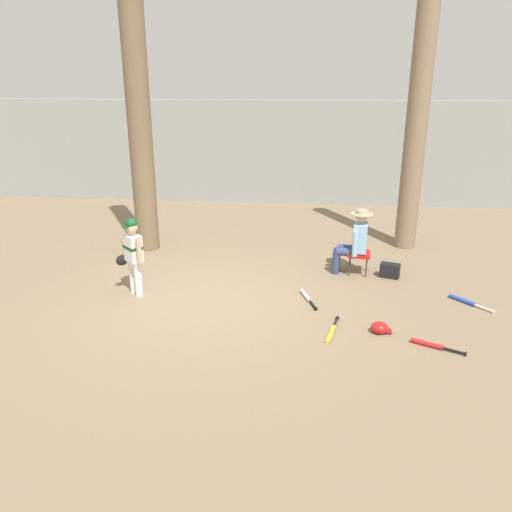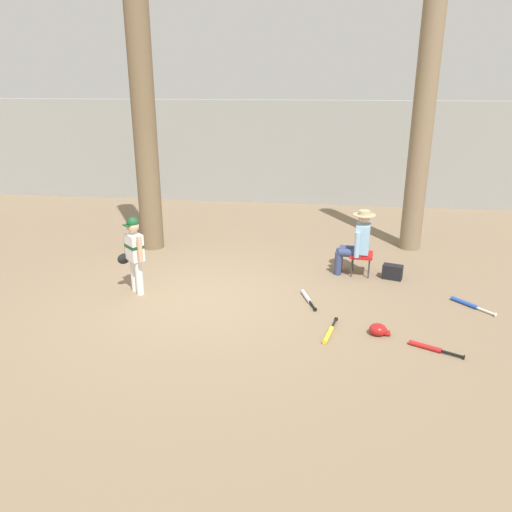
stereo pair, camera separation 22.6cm
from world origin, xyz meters
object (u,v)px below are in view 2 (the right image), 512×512
object	(u,v)px
bat_blue_youth	(468,304)
bat_yellow_trainer	(329,333)
tree_behind_spectator	(422,131)
seated_spectator	(357,241)
handbag_beside_stool	(392,272)
bat_red_barrel	(429,348)
batting_helmet_red	(378,330)
tree_near_player	(144,116)
young_ballplayer	(134,250)
folding_stool	(361,256)
bat_aluminum_silver	(307,298)

from	to	relation	value
bat_blue_youth	bat_yellow_trainer	xyz separation A→B (m)	(-2.16, -1.27, 0.00)
bat_blue_youth	tree_behind_spectator	bearing A→B (deg)	99.56
seated_spectator	handbag_beside_stool	xyz separation A→B (m)	(0.65, -0.15, -0.51)
bat_red_barrel	batting_helmet_red	world-z (taller)	batting_helmet_red
bat_red_barrel	batting_helmet_red	bearing A→B (deg)	151.61
bat_blue_youth	batting_helmet_red	xyz separation A→B (m)	(-1.48, -1.15, 0.04)
tree_near_player	handbag_beside_stool	size ratio (longest dim) A/B	18.14
seated_spectator	bat_blue_youth	size ratio (longest dim) A/B	2.00
tree_behind_spectator	handbag_beside_stool	distance (m)	2.99
tree_behind_spectator	seated_spectator	world-z (taller)	tree_behind_spectator
bat_blue_youth	seated_spectator	bearing A→B (deg)	145.73
bat_yellow_trainer	bat_red_barrel	distance (m)	1.33
young_ballplayer	bat_blue_youth	xyz separation A→B (m)	(5.35, 0.20, -0.71)
folding_stool	batting_helmet_red	xyz separation A→B (m)	(0.12, -2.30, -0.29)
folding_stool	batting_helmet_red	world-z (taller)	folding_stool
batting_helmet_red	bat_blue_youth	bearing A→B (deg)	37.79
bat_aluminum_silver	bat_red_barrel	xyz separation A→B (m)	(1.67, -1.39, 0.00)
tree_near_player	folding_stool	xyz separation A→B (m)	(4.28, -1.03, -2.33)
tree_near_player	handbag_beside_stool	xyz separation A→B (m)	(4.83, -1.17, -2.56)
tree_behind_spectator	bat_red_barrel	size ratio (longest dim) A/B	8.19
bat_yellow_trainer	bat_red_barrel	bearing A→B (deg)	-9.75
tree_behind_spectator	seated_spectator	size ratio (longest dim) A/B	4.55
young_ballplayer	handbag_beside_stool	bearing A→B (deg)	15.67
tree_behind_spectator	batting_helmet_red	distance (m)	4.75
bat_red_barrel	batting_helmet_red	xyz separation A→B (m)	(-0.64, 0.34, 0.04)
tree_behind_spectator	bat_aluminum_silver	size ratio (longest dim) A/B	7.60
seated_spectator	bat_blue_youth	bearing A→B (deg)	-34.27
young_ballplayer	tree_near_player	bearing A→B (deg)	102.60
bat_blue_youth	folding_stool	bearing A→B (deg)	144.40
folding_stool	bat_yellow_trainer	size ratio (longest dim) A/B	0.59
tree_near_player	batting_helmet_red	xyz separation A→B (m)	(4.40, -3.33, -2.62)
bat_yellow_trainer	batting_helmet_red	xyz separation A→B (m)	(0.68, 0.12, 0.04)
bat_blue_youth	tree_near_player	bearing A→B (deg)	159.67
young_ballplayer	seated_spectator	bearing A→B (deg)	20.35
bat_aluminum_silver	bat_red_barrel	bearing A→B (deg)	-39.86
handbag_beside_stool	bat_yellow_trainer	world-z (taller)	handbag_beside_stool
young_ballplayer	seated_spectator	world-z (taller)	young_ballplayer
tree_near_player	bat_red_barrel	size ratio (longest dim) A/B	9.24
tree_behind_spectator	young_ballplayer	distance (m)	5.98
handbag_beside_stool	bat_red_barrel	size ratio (longest dim) A/B	0.51
bat_aluminum_silver	batting_helmet_red	world-z (taller)	batting_helmet_red
handbag_beside_stool	bat_aluminum_silver	world-z (taller)	handbag_beside_stool
folding_stool	batting_helmet_red	size ratio (longest dim) A/B	1.50
seated_spectator	bat_aluminum_silver	size ratio (longest dim) A/B	1.67
batting_helmet_red	bat_aluminum_silver	bearing A→B (deg)	134.53
folding_stool	bat_yellow_trainer	world-z (taller)	folding_stool
tree_near_player	seated_spectator	bearing A→B (deg)	-13.71
tree_behind_spectator	bat_blue_youth	size ratio (longest dim) A/B	9.10
tree_near_player	folding_stool	bearing A→B (deg)	-13.56
folding_stool	bat_blue_youth	bearing A→B (deg)	-35.60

